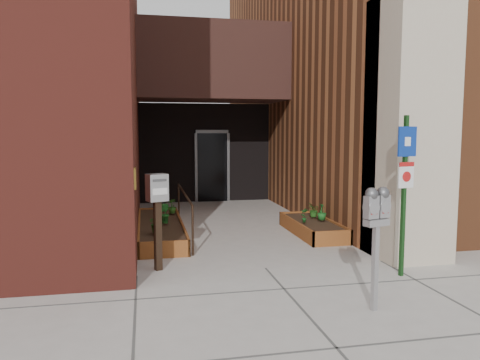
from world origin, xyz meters
TOP-DOWN VIEW (x-y plane):
  - ground at (0.00, 0.00)m, footprint 80.00×80.00m
  - architecture at (-0.18, 6.89)m, footprint 20.00×14.60m
  - planter_left at (-1.55, 2.70)m, footprint 0.90×3.60m
  - planter_right at (1.60, 2.20)m, footprint 0.80×2.20m
  - handrail at (-1.05, 2.65)m, footprint 0.04×3.34m
  - parking_meter at (0.84, -1.95)m, footprint 0.35×0.20m
  - sign_post at (1.90, -0.79)m, footprint 0.32×0.11m
  - payment_dropbox at (-1.67, 0.26)m, footprint 0.36×0.31m
  - shrub_left_a at (-1.64, 1.64)m, footprint 0.42×0.42m
  - shrub_left_b at (-1.47, 2.51)m, footprint 0.29×0.29m
  - shrub_left_c at (-1.25, 3.63)m, footprint 0.25×0.25m
  - shrub_left_d at (-1.50, 4.30)m, footprint 0.24×0.24m
  - shrub_right_a at (1.80, 2.19)m, footprint 0.20×0.20m
  - shrub_right_b at (1.35, 2.00)m, footprint 0.16×0.16m
  - shrub_right_c at (1.76, 2.54)m, footprint 0.31×0.31m

SIDE VIEW (x-z plane):
  - ground at x=0.00m, z-range 0.00..0.00m
  - planter_left at x=-1.55m, z-range -0.02..0.28m
  - planter_right at x=1.60m, z-range -0.02..0.28m
  - shrub_right_b at x=1.35m, z-range 0.30..0.60m
  - shrub_right_c at x=1.76m, z-range 0.30..0.61m
  - shrub_left_c at x=-1.25m, z-range 0.30..0.63m
  - shrub_right_a at x=1.80m, z-range 0.30..0.65m
  - shrub_left_a at x=-1.64m, z-range 0.30..0.66m
  - shrub_left_b at x=-1.47m, z-range 0.30..0.69m
  - shrub_left_d at x=-1.50m, z-range 0.30..0.71m
  - handrail at x=-1.05m, z-range 0.30..1.20m
  - payment_dropbox at x=-1.67m, z-range 0.33..1.85m
  - parking_meter at x=0.84m, z-range 0.41..1.92m
  - sign_post at x=1.90m, z-range 0.28..2.67m
  - architecture at x=-0.18m, z-range -0.02..9.98m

